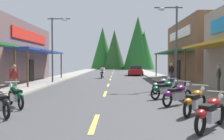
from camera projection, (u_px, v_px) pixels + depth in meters
ground at (110, 80)px, 25.51m from camera, size 9.13×81.04×0.10m
sidewalk_left at (54, 79)px, 25.61m from camera, size 2.68×81.04×0.12m
sidewalk_right at (166, 79)px, 25.39m from camera, size 2.68×81.04×0.12m
centerline_dashes at (111, 78)px, 29.20m from camera, size 0.16×56.56×0.01m
storefront_right_far at (212, 51)px, 25.33m from camera, size 8.76×11.34×6.13m
streetlamp_left at (56, 40)px, 21.23m from camera, size 1.99×0.30×5.77m
streetlamp_right at (172, 35)px, 17.31m from camera, size 1.99×0.30×5.87m
motorcycle_parked_right_1 at (211, 112)px, 6.72m from camera, size 1.47×1.69×1.04m
motorcycle_parked_right_2 at (195, 101)px, 8.68m from camera, size 1.38×1.76×1.04m
motorcycle_parked_right_3 at (177, 94)px, 10.56m from camera, size 1.66×1.50×1.04m
motorcycle_parked_right_4 at (165, 89)px, 12.49m from camera, size 1.77×1.36×1.04m
motorcycle_parked_right_5 at (162, 85)px, 14.68m from camera, size 1.47×1.69×1.04m
motorcycle_parked_left_2 at (0, 102)px, 8.50m from camera, size 1.47×1.68×1.04m
motorcycle_parked_left_3 at (16, 95)px, 10.16m from camera, size 1.39×1.75×1.04m
rider_cruising_lead at (102, 73)px, 28.31m from camera, size 0.60×2.14×1.57m
pedestrian_by_shop at (219, 77)px, 14.12m from camera, size 0.39×0.52×1.75m
pedestrian_waiting at (14, 77)px, 13.96m from camera, size 0.57×0.30×1.75m
pedestrian_strolling at (172, 72)px, 20.98m from camera, size 0.45×0.43×1.81m
parked_car_curbside at (135, 71)px, 34.39m from camera, size 2.25×4.39×1.40m
treeline_backdrop at (123, 47)px, 65.26m from camera, size 17.16×11.55×13.85m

